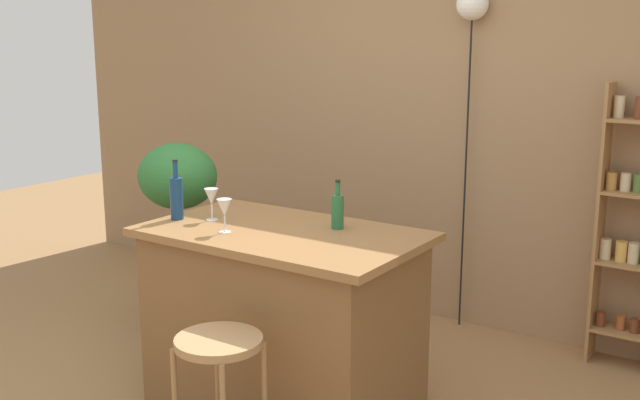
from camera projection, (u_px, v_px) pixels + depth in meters
The scene contains 11 objects.
back_wall at pixel (435, 106), 4.93m from camera, with size 6.40×0.10×2.80m, color #997551.
kitchen_counter at pixel (283, 320), 3.79m from camera, with size 1.35×0.81×0.93m.
bar_stool at pixel (220, 372), 3.19m from camera, with size 0.37×0.37×0.63m.
spice_shelf at pixel (637, 225), 4.20m from camera, with size 0.41×0.18×1.60m.
plant_stool at pixel (182, 296), 4.87m from camera, with size 0.33×0.33×0.44m, color #2D2823.
potted_plant at pixel (178, 189), 4.72m from camera, with size 0.51×0.46×0.76m.
bottle_spirits_clear at pixel (338, 210), 3.71m from camera, with size 0.06×0.06×0.24m.
bottle_vinegar at pixel (176, 197), 3.89m from camera, with size 0.07×0.07×0.31m.
wine_glass_left at pixel (211, 198), 3.86m from camera, with size 0.07×0.07×0.16m.
wine_glass_center at pixel (224, 209), 3.63m from camera, with size 0.07×0.07×0.16m.
pendant_globe_light at pixel (472, 11), 4.56m from camera, with size 0.19×0.19×2.13m.
Camera 1 is at (2.15, -2.56, 1.88)m, focal length 42.96 mm.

